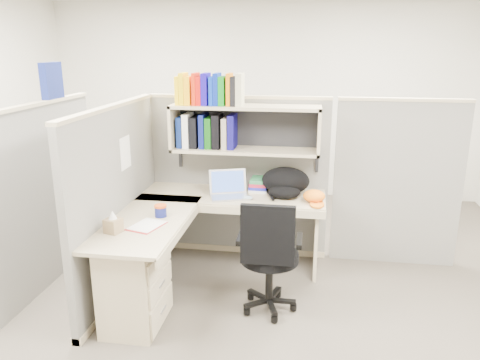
% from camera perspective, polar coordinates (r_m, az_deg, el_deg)
% --- Properties ---
extents(ground, '(6.00, 6.00, 0.00)m').
position_cam_1_polar(ground, '(4.22, -2.22, -13.64)').
color(ground, '#37312A').
rests_on(ground, ground).
extents(room_shell, '(6.00, 6.00, 6.00)m').
position_cam_1_polar(room_shell, '(3.70, -2.49, 8.72)').
color(room_shell, beige).
rests_on(room_shell, ground).
extents(cubicle, '(3.79, 1.84, 1.95)m').
position_cam_1_polar(cubicle, '(4.36, -5.95, 0.22)').
color(cubicle, '#5F5F5B').
rests_on(cubicle, ground).
extents(desk, '(1.74, 1.75, 0.73)m').
position_cam_1_polar(desk, '(3.87, -9.14, -9.44)').
color(desk, tan).
rests_on(desk, ground).
extents(laptop, '(0.44, 0.44, 0.25)m').
position_cam_1_polar(laptop, '(4.31, -1.29, -0.58)').
color(laptop, '#ADADB2').
rests_on(laptop, desk).
extents(backpack, '(0.46, 0.36, 0.26)m').
position_cam_1_polar(backpack, '(4.38, 5.53, -0.31)').
color(backpack, black).
rests_on(backpack, desk).
extents(orange_cap, '(0.25, 0.27, 0.11)m').
position_cam_1_polar(orange_cap, '(4.27, 9.02, -1.94)').
color(orange_cap, orange).
rests_on(orange_cap, desk).
extents(snack_canister, '(0.10, 0.10, 0.10)m').
position_cam_1_polar(snack_canister, '(3.92, -9.66, -3.70)').
color(snack_canister, '#0F1558').
rests_on(snack_canister, desk).
extents(tissue_box, '(0.14, 0.14, 0.17)m').
position_cam_1_polar(tissue_box, '(3.66, -15.23, -4.91)').
color(tissue_box, '#917752').
rests_on(tissue_box, desk).
extents(mouse, '(0.11, 0.08, 0.04)m').
position_cam_1_polar(mouse, '(4.29, 0.93, -2.18)').
color(mouse, '#88A8C2').
rests_on(mouse, desk).
extents(paper_cup, '(0.08, 0.08, 0.11)m').
position_cam_1_polar(paper_cup, '(4.55, -1.52, -0.61)').
color(paper_cup, white).
rests_on(paper_cup, desk).
extents(book_stack, '(0.19, 0.25, 0.12)m').
position_cam_1_polar(book_stack, '(4.56, 2.32, -0.51)').
color(book_stack, gray).
rests_on(book_stack, desk).
extents(loose_paper, '(0.27, 0.32, 0.00)m').
position_cam_1_polar(loose_paper, '(3.77, -11.27, -5.41)').
color(loose_paper, silver).
rests_on(loose_paper, desk).
extents(task_chair, '(0.51, 0.47, 0.98)m').
position_cam_1_polar(task_chair, '(3.80, 3.53, -11.32)').
color(task_chair, black).
rests_on(task_chair, ground).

